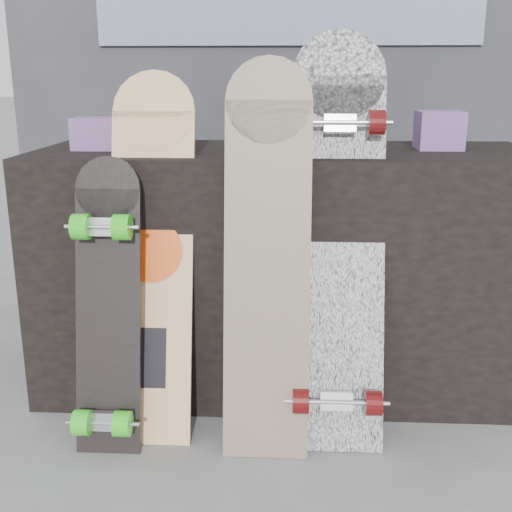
# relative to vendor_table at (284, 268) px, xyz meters

# --- Properties ---
(ground) EXTENTS (60.00, 60.00, 0.00)m
(ground) POSITION_rel_vendor_table_xyz_m (0.00, -0.50, -0.40)
(ground) COLOR slate
(ground) RESTS_ON ground
(vendor_table) EXTENTS (1.60, 0.60, 0.80)m
(vendor_table) POSITION_rel_vendor_table_xyz_m (0.00, 0.00, 0.00)
(vendor_table) COLOR black
(vendor_table) RESTS_ON ground
(booth) EXTENTS (2.40, 0.22, 2.20)m
(booth) POSITION_rel_vendor_table_xyz_m (0.00, 0.85, 0.70)
(booth) COLOR #36363B
(booth) RESTS_ON ground
(merch_box_purple) EXTENTS (0.18, 0.12, 0.10)m
(merch_box_purple) POSITION_rel_vendor_table_xyz_m (-0.59, -0.03, 0.45)
(merch_box_purple) COLOR #5D3A77
(merch_box_purple) RESTS_ON vendor_table
(merch_box_small) EXTENTS (0.14, 0.14, 0.12)m
(merch_box_small) POSITION_rel_vendor_table_xyz_m (0.49, 0.04, 0.46)
(merch_box_small) COLOR #5D3A77
(merch_box_small) RESTS_ON vendor_table
(merch_box_flat) EXTENTS (0.22, 0.10, 0.06)m
(merch_box_flat) POSITION_rel_vendor_table_xyz_m (0.00, 0.13, 0.43)
(merch_box_flat) COLOR #D1B78C
(merch_box_flat) RESTS_ON vendor_table
(longboard_geisha) EXTENTS (0.24, 0.31, 1.05)m
(longboard_geisha) POSITION_rel_vendor_table_xyz_m (-0.38, -0.30, 0.15)
(longboard_geisha) COLOR beige
(longboard_geisha) RESTS_ON ground
(longboard_celtic) EXTENTS (0.24, 0.23, 1.08)m
(longboard_celtic) POSITION_rel_vendor_table_xyz_m (-0.04, -0.40, 0.18)
(longboard_celtic) COLOR #CAAB89
(longboard_celtic) RESTS_ON ground
(longboard_cascadia) EXTENTS (0.27, 0.42, 1.16)m
(longboard_cascadia) POSITION_rel_vendor_table_xyz_m (0.15, -0.29, 0.20)
(longboard_cascadia) COLOR white
(longboard_cascadia) RESTS_ON ground
(skateboard_dark) EXTENTS (0.18, 0.26, 0.82)m
(skateboard_dark) POSITION_rel_vendor_table_xyz_m (-0.49, -0.44, 0.02)
(skateboard_dark) COLOR black
(skateboard_dark) RESTS_ON ground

